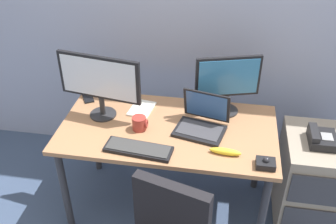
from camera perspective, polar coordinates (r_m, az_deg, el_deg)
ground_plane at (r=3.03m, az=-0.00°, el=-13.46°), size 8.00×8.00×0.00m
desk at (r=2.59m, az=-0.00°, el=-3.70°), size 1.41×0.75×0.73m
file_cabinet at (r=2.91m, az=20.17°, el=-9.27°), size 0.42×0.53×0.67m
desk_phone at (r=2.66m, az=21.59°, el=-3.62°), size 0.17×0.20×0.09m
monitor_main at (r=2.55m, az=-10.05°, el=4.47°), size 0.56×0.18×0.44m
monitor_side at (r=2.59m, az=8.77°, el=4.50°), size 0.42×0.18×0.41m
keyboard at (r=2.35m, az=-4.37°, el=-5.41°), size 0.42×0.18×0.03m
laptop at (r=2.50m, az=5.03°, el=-1.42°), size 0.36×0.33×0.24m
trackball_mouse at (r=2.30m, az=14.16°, el=-7.31°), size 0.11×0.09×0.07m
coffee_mug at (r=2.50m, az=-4.20°, el=-1.66°), size 0.10×0.09×0.09m
paper_notepad at (r=2.71m, az=-3.88°, el=0.49°), size 0.18×0.23×0.01m
cell_phone at (r=2.89m, az=-11.68°, el=2.08°), size 0.13×0.16×0.01m
banana at (r=2.34m, az=8.41°, el=-5.77°), size 0.19×0.06×0.04m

